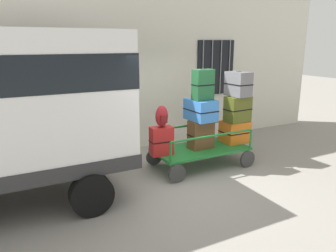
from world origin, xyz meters
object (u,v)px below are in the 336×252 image
object	(u,v)px
suitcase_midleft_top	(203,85)
suitcase_midleft_bottom	(201,134)
suitcase_center_bottom	(235,131)
suitcase_left_bottom	(161,141)
suitcase_midleft_middle	(201,110)
luggage_cart	(201,151)
backpack	(162,116)
suitcase_center_middle	(238,109)
suitcase_center_top	(238,84)

from	to	relation	value
suitcase_midleft_top	suitcase_midleft_bottom	bearing A→B (deg)	90.00
suitcase_midleft_bottom	suitcase_midleft_top	xyz separation A→B (m)	(-0.00, -0.03, 1.09)
suitcase_midleft_bottom	suitcase_midleft_top	size ratio (longest dim) A/B	0.98
suitcase_midleft_bottom	suitcase_center_bottom	size ratio (longest dim) A/B	1.05
suitcase_left_bottom	suitcase_center_bottom	distance (m)	1.92
suitcase_midleft_bottom	suitcase_midleft_middle	size ratio (longest dim) A/B	0.90
luggage_cart	backpack	xyz separation A→B (m)	(-0.96, -0.01, 0.89)
backpack	suitcase_center_middle	bearing A→B (deg)	-0.72
suitcase_left_bottom	suitcase_center_top	bearing A→B (deg)	-0.46
luggage_cart	suitcase_center_top	size ratio (longest dim) A/B	3.75
luggage_cart	suitcase_center_bottom	xyz separation A→B (m)	(0.96, 0.03, 0.32)
suitcase_left_bottom	suitcase_midleft_middle	bearing A→B (deg)	1.52
suitcase_left_bottom	suitcase_midleft_bottom	world-z (taller)	suitcase_midleft_bottom
suitcase_left_bottom	suitcase_center_middle	distance (m)	1.98
suitcase_midleft_bottom	suitcase_center_middle	size ratio (longest dim) A/B	1.04
suitcase_left_bottom	backpack	bearing A→B (deg)	-79.70
suitcase_midleft_middle	suitcase_center_bottom	xyz separation A→B (m)	(0.96, -0.00, -0.61)
suitcase_midleft_bottom	suitcase_midleft_top	distance (m)	1.10
suitcase_center_middle	backpack	world-z (taller)	suitcase_center_middle
suitcase_midleft_bottom	suitcase_center_middle	world-z (taller)	suitcase_center_middle
suitcase_midleft_middle	suitcase_midleft_top	size ratio (longest dim) A/B	1.09
luggage_cart	backpack	world-z (taller)	backpack
suitcase_left_bottom	backpack	xyz separation A→B (m)	(0.00, -0.02, 0.52)
luggage_cart	suitcase_midleft_top	bearing A→B (deg)	-90.00
suitcase_left_bottom	suitcase_center_middle	bearing A→B (deg)	-1.25
suitcase_center_bottom	suitcase_midleft_middle	bearing A→B (deg)	179.81
luggage_cart	suitcase_midleft_top	size ratio (longest dim) A/B	3.34
suitcase_midleft_middle	backpack	bearing A→B (deg)	-177.42
suitcase_midleft_bottom	backpack	bearing A→B (deg)	-179.44
suitcase_left_bottom	suitcase_midleft_bottom	bearing A→B (deg)	-0.50
suitcase_midleft_bottom	suitcase_center_top	world-z (taller)	suitcase_center_top
suitcase_midleft_top	backpack	xyz separation A→B (m)	(-0.96, 0.02, -0.59)
suitcase_midleft_bottom	suitcase_center_top	distance (m)	1.42
suitcase_midleft_middle	suitcase_center_top	size ratio (longest dim) A/B	1.22
suitcase_center_top	backpack	world-z (taller)	suitcase_center_top
suitcase_midleft_bottom	suitcase_center_middle	bearing A→B (deg)	-2.00
suitcase_midleft_top	suitcase_center_bottom	size ratio (longest dim) A/B	1.07
suitcase_left_bottom	suitcase_center_top	xyz separation A→B (m)	(1.92, -0.02, 1.06)
suitcase_center_top	backpack	size ratio (longest dim) A/B	1.30
suitcase_midleft_middle	luggage_cart	bearing A→B (deg)	-90.00
suitcase_midleft_top	backpack	world-z (taller)	suitcase_midleft_top
suitcase_left_bottom	suitcase_center_bottom	bearing A→B (deg)	0.66
suitcase_midleft_top	backpack	bearing A→B (deg)	178.68
suitcase_left_bottom	suitcase_midleft_middle	distance (m)	1.11
suitcase_midleft_middle	suitcase_center_top	world-z (taller)	suitcase_center_top
backpack	suitcase_midleft_bottom	bearing A→B (deg)	0.56
suitcase_midleft_middle	suitcase_midleft_top	xyz separation A→B (m)	(0.00, -0.07, 0.55)
suitcase_midleft_top	suitcase_center_middle	distance (m)	1.14
suitcase_midleft_bottom	suitcase_midleft_middle	bearing A→B (deg)	90.00
suitcase_center_top	suitcase_left_bottom	bearing A→B (deg)	179.54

